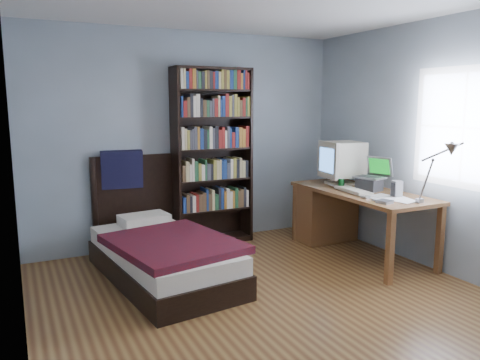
{
  "coord_description": "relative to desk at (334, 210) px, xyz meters",
  "views": [
    {
      "loc": [
        -1.9,
        -3.14,
        1.69
      ],
      "look_at": [
        0.08,
        0.88,
        0.94
      ],
      "focal_mm": 35.0,
      "sensor_mm": 36.0,
      "label": 1
    }
  ],
  "objects": [
    {
      "name": "phone_grey",
      "position": [
        -0.24,
        -0.97,
        0.32
      ],
      "size": [
        0.06,
        0.09,
        0.02
      ],
      "primitive_type": "cube",
      "rotation": [
        0.0,
        0.0,
        0.19
      ],
      "color": "gray",
      "rests_on": "desk"
    },
    {
      "name": "crt_monitor",
      "position": [
        0.05,
        -0.04,
        0.6
      ],
      "size": [
        0.49,
        0.46,
        0.51
      ],
      "color": "beige",
      "rests_on": "desk"
    },
    {
      "name": "desk_lamp",
      "position": [
        -0.04,
        -1.58,
        0.81
      ],
      "size": [
        0.24,
        0.52,
        0.62
      ],
      "color": "#99999E",
      "rests_on": "desk"
    },
    {
      "name": "bookshelf",
      "position": [
        -1.27,
        0.69,
        0.63
      ],
      "size": [
        0.94,
        0.3,
        2.08
      ],
      "color": "black",
      "rests_on": "floor"
    },
    {
      "name": "phone_silver",
      "position": [
        -0.24,
        -0.8,
        0.32
      ],
      "size": [
        0.05,
        0.1,
        0.02
      ],
      "primitive_type": "cube",
      "rotation": [
        0.0,
        0.0,
        0.01
      ],
      "color": "silver",
      "rests_on": "desk"
    },
    {
      "name": "room",
      "position": [
        -1.48,
        -1.25,
        0.83
      ],
      "size": [
        4.2,
        4.24,
        2.5
      ],
      "color": "brown",
      "rests_on": "ground"
    },
    {
      "name": "soda_can",
      "position": [
        -0.12,
        -0.28,
        0.37
      ],
      "size": [
        0.06,
        0.06,
        0.11
      ],
      "primitive_type": "cylinder",
      "color": "#083B0E",
      "rests_on": "desk"
    },
    {
      "name": "mouse",
      "position": [
        -0.0,
        -0.15,
        0.33
      ],
      "size": [
        0.06,
        0.11,
        0.04
      ],
      "primitive_type": "ellipsoid",
      "color": "silver",
      "rests_on": "desk"
    },
    {
      "name": "external_drive",
      "position": [
        -0.23,
        -1.07,
        0.32
      ],
      "size": [
        0.14,
        0.14,
        0.03
      ],
      "primitive_type": "cube",
      "rotation": [
        0.0,
        0.0,
        0.21
      ],
      "color": "gray",
      "rests_on": "desk"
    },
    {
      "name": "bed",
      "position": [
        -2.17,
        -0.1,
        -0.16
      ],
      "size": [
        1.19,
        2.05,
        1.16
      ],
      "color": "black",
      "rests_on": "floor"
    },
    {
      "name": "laptop",
      "position": [
        0.1,
        -0.5,
        0.41
      ],
      "size": [
        0.36,
        0.35,
        0.37
      ],
      "color": "#2D2D30",
      "rests_on": "desk"
    },
    {
      "name": "keyboard",
      "position": [
        -0.13,
        -0.49,
        0.33
      ],
      "size": [
        0.23,
        0.49,
        0.05
      ],
      "primitive_type": "cube",
      "rotation": [
        0.0,
        0.07,
        -0.1
      ],
      "color": "#BBB59C",
      "rests_on": "desk"
    },
    {
      "name": "desk",
      "position": [
        0.0,
        0.0,
        0.0
      ],
      "size": [
        0.75,
        1.69,
        0.73
      ],
      "color": "brown",
      "rests_on": "floor"
    },
    {
      "name": "speaker",
      "position": [
        0.08,
        -0.91,
        0.4
      ],
      "size": [
        0.1,
        0.1,
        0.17
      ],
      "primitive_type": "cube",
      "rotation": [
        0.0,
        0.0,
        -0.14
      ],
      "color": "gray",
      "rests_on": "desk"
    }
  ]
}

